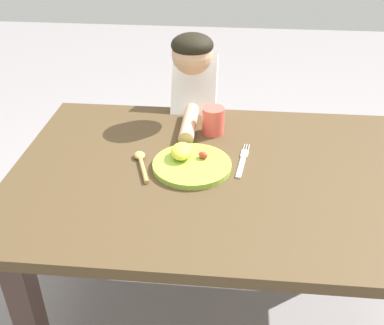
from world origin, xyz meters
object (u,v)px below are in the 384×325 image
spoon (141,162)px  person (195,131)px  drinking_cup (213,120)px  fork (242,161)px  plate (190,163)px

spoon → person: bearing=-34.0°
drinking_cup → fork: bearing=-60.9°
spoon → drinking_cup: (0.23, 0.24, 0.04)m
drinking_cup → person: size_ratio=0.10×
plate → fork: bearing=14.2°
plate → spoon: 0.16m
drinking_cup → person: person is taller
fork → plate: bearing=112.2°
plate → person: person is taller
drinking_cup → person: 0.32m
fork → drinking_cup: (-0.11, 0.20, 0.05)m
plate → drinking_cup: (0.06, 0.24, 0.03)m
spoon → fork: bearing=-101.2°
fork → person: size_ratio=0.22×
fork → drinking_cup: drinking_cup is taller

